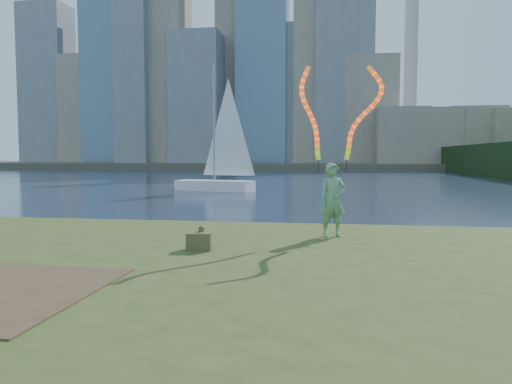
# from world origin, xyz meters

# --- Properties ---
(ground) EXTENTS (320.00, 320.00, 0.00)m
(ground) POSITION_xyz_m (0.00, 0.00, 0.00)
(ground) COLOR #17233B
(ground) RESTS_ON ground
(grassy_knoll) EXTENTS (20.00, 18.00, 0.80)m
(grassy_knoll) POSITION_xyz_m (0.00, -2.30, 0.34)
(grassy_knoll) COLOR #39491A
(grassy_knoll) RESTS_ON ground
(far_shore) EXTENTS (320.00, 40.00, 1.20)m
(far_shore) POSITION_xyz_m (0.00, 95.00, 0.60)
(far_shore) COLOR #494435
(far_shore) RESTS_ON ground
(woman_with_ribbons) EXTENTS (1.93, 0.74, 3.98)m
(woman_with_ribbons) POSITION_xyz_m (2.37, 1.97, 2.22)
(woman_with_ribbons) COLOR #126E28
(woman_with_ribbons) RESTS_ON grassy_knoll
(canvas_bag) EXTENTS (0.49, 0.55, 0.43)m
(canvas_bag) POSITION_xyz_m (-0.06, 0.03, 0.98)
(canvas_bag) COLOR brown
(canvas_bag) RESTS_ON grassy_knoll
(sailboat) EXTENTS (6.12, 3.19, 9.21)m
(sailboat) POSITION_xyz_m (-5.92, 26.32, 1.58)
(sailboat) COLOR white
(sailboat) RESTS_ON ground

